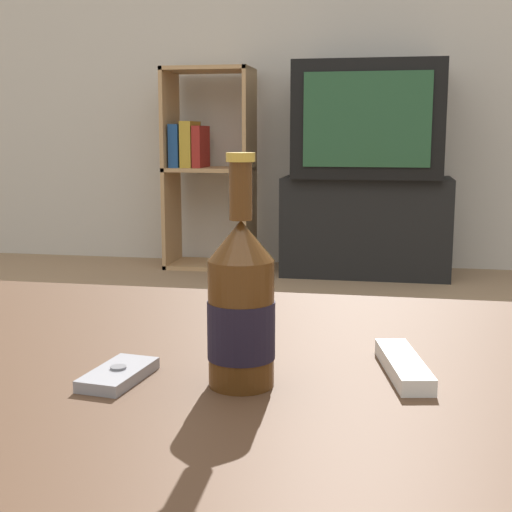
{
  "coord_description": "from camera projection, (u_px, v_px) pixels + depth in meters",
  "views": [
    {
      "loc": [
        0.24,
        -0.86,
        0.71
      ],
      "look_at": [
        0.03,
        0.22,
        0.52
      ],
      "focal_mm": 50.0,
      "sensor_mm": 36.0,
      "label": 1
    }
  ],
  "objects": [
    {
      "name": "tv_stand",
      "position": [
        366.0,
        226.0,
        3.6
      ],
      "size": [
        0.83,
        0.39,
        0.49
      ],
      "color": "black",
      "rests_on": "ground_plane"
    },
    {
      "name": "remote_control",
      "position": [
        403.0,
        366.0,
        0.87
      ],
      "size": [
        0.07,
        0.17,
        0.02
      ],
      "rotation": [
        0.0,
        0.0,
        0.2
      ],
      "color": "white",
      "rests_on": "coffee_table"
    },
    {
      "name": "back_wall",
      "position": [
        350.0,
        18.0,
        3.7
      ],
      "size": [
        8.0,
        0.05,
        2.6
      ],
      "color": "beige",
      "rests_on": "ground_plane"
    },
    {
      "name": "cell_phone",
      "position": [
        118.0,
        374.0,
        0.84
      ],
      "size": [
        0.07,
        0.12,
        0.02
      ],
      "rotation": [
        0.0,
        0.0,
        -0.13
      ],
      "color": "gray",
      "rests_on": "coffee_table"
    },
    {
      "name": "television",
      "position": [
        368.0,
        121.0,
        3.51
      ],
      "size": [
        0.71,
        0.49,
        0.56
      ],
      "color": "black",
      "rests_on": "tv_stand"
    },
    {
      "name": "beer_bottle",
      "position": [
        241.0,
        307.0,
        0.81
      ],
      "size": [
        0.08,
        0.08,
        0.27
      ],
      "color": "#47280F",
      "rests_on": "coffee_table"
    },
    {
      "name": "coffee_table",
      "position": [
        200.0,
        400.0,
        0.93
      ],
      "size": [
        1.12,
        0.82,
        0.42
      ],
      "color": "#422B1C",
      "rests_on": "ground_plane"
    },
    {
      "name": "bookshelf",
      "position": [
        204.0,
        163.0,
        3.76
      ],
      "size": [
        0.45,
        0.3,
        1.04
      ],
      "color": "tan",
      "rests_on": "ground_plane"
    }
  ]
}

